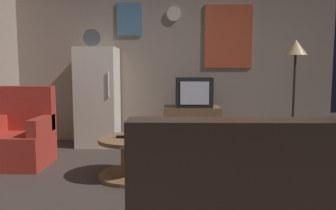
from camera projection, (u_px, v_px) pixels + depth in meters
ground_plane at (170, 195)px, 3.08m from camera, size 12.00×12.00×0.00m
wall_with_art at (172, 59)px, 5.38m from camera, size 5.20×0.12×2.66m
fridge at (98, 97)px, 5.08m from camera, size 0.60×0.62×1.77m
tv_stand at (192, 126)px, 5.02m from camera, size 0.84×0.53×0.61m
crt_tv at (194, 92)px, 4.96m from camera, size 0.54×0.51×0.44m
standing_lamp at (295, 56)px, 4.66m from camera, size 0.32×0.32×1.59m
coffee_table at (132, 157)px, 3.58m from camera, size 0.72×0.72×0.43m
wine_glass at (128, 132)px, 3.51m from camera, size 0.05×0.05×0.15m
mug_ceramic_white at (135, 137)px, 3.38m from camera, size 0.08×0.08×0.09m
mug_ceramic_tan at (141, 134)px, 3.54m from camera, size 0.08×0.08×0.09m
remote_control at (123, 136)px, 3.57m from camera, size 0.15×0.07×0.02m
armchair at (21, 137)px, 4.04m from camera, size 0.68×0.68×0.96m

